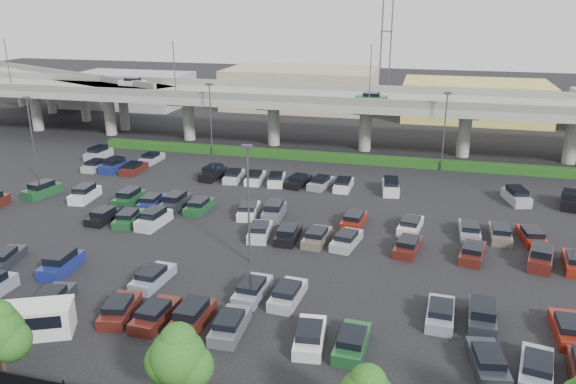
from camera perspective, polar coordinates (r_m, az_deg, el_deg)
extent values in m
plane|color=black|center=(55.49, -1.35, -3.58)|extent=(280.00, 280.00, 0.00)
cube|color=gray|center=(83.70, 4.53, 9.26)|extent=(150.00, 13.00, 1.10)
cube|color=#5E5E59|center=(77.46, 3.75, 9.28)|extent=(150.00, 0.50, 1.00)
cube|color=#5E5E59|center=(89.63, 5.25, 10.56)|extent=(150.00, 0.50, 1.00)
cylinder|color=gray|center=(105.55, -24.22, 7.53)|extent=(1.80, 1.80, 6.70)
cube|color=#5E5E59|center=(105.06, -24.45, 9.21)|extent=(2.60, 9.75, 0.50)
cylinder|color=gray|center=(97.58, -17.66, 7.49)|extent=(1.80, 1.80, 6.70)
cube|color=#5E5E59|center=(97.05, -17.84, 9.31)|extent=(2.60, 9.75, 0.50)
cylinder|color=gray|center=(91.08, -10.06, 7.32)|extent=(1.80, 1.80, 6.70)
cube|color=#5E5E59|center=(90.51, -10.17, 9.28)|extent=(2.60, 9.75, 0.50)
cylinder|color=gray|center=(86.37, -1.47, 6.98)|extent=(1.80, 1.80, 6.70)
cube|color=#5E5E59|center=(85.78, -1.49, 9.04)|extent=(2.60, 9.75, 0.50)
cylinder|color=gray|center=(83.77, 7.85, 6.43)|extent=(1.80, 1.80, 6.70)
cube|color=#5E5E59|center=(83.15, 7.95, 8.55)|extent=(2.60, 9.75, 0.50)
cylinder|color=gray|center=(83.47, 17.48, 5.69)|extent=(1.80, 1.80, 6.70)
cube|color=#5E5E59|center=(82.85, 17.70, 7.80)|extent=(2.60, 9.75, 0.50)
cylinder|color=gray|center=(85.49, 26.89, 4.80)|extent=(1.80, 1.80, 6.70)
cube|color=#5E5E59|center=(84.88, 27.20, 6.86)|extent=(2.60, 9.75, 0.50)
cube|color=silver|center=(97.84, -15.50, 10.62)|extent=(4.40, 1.82, 0.82)
cube|color=black|center=(97.76, -15.53, 10.98)|extent=(2.30, 1.60, 0.50)
cube|color=#1C5028|center=(79.82, 8.48, 9.34)|extent=(4.40, 1.82, 0.82)
cube|color=black|center=(79.72, 8.50, 9.79)|extent=(2.30, 1.60, 0.50)
cylinder|color=#45464A|center=(99.12, -26.57, 11.54)|extent=(0.14, 0.14, 8.00)
cylinder|color=#45464A|center=(83.88, -11.46, 12.11)|extent=(0.14, 0.14, 8.00)
cylinder|color=#45464A|center=(76.25, 8.35, 11.63)|extent=(0.14, 0.14, 8.00)
cube|color=gray|center=(114.27, -21.52, 10.62)|extent=(50.93, 30.13, 1.10)
cube|color=#5E5E59|center=(114.15, -21.58, 11.14)|extent=(47.34, 22.43, 1.00)
cylinder|color=gray|center=(131.50, -25.53, 9.31)|extent=(1.60, 1.60, 6.70)
cylinder|color=gray|center=(120.88, -22.98, 8.95)|extent=(1.60, 1.60, 6.70)
cylinder|color=gray|center=(110.55, -19.96, 8.51)|extent=(1.60, 1.60, 6.70)
cylinder|color=gray|center=(100.58, -16.33, 7.94)|extent=(1.60, 1.60, 6.70)
cube|color=#134213|center=(78.41, 3.53, 3.60)|extent=(66.00, 1.60, 1.10)
cylinder|color=#332316|center=(38.03, -26.89, -15.60)|extent=(0.26, 0.26, 1.96)
sphere|color=#1A4512|center=(36.71, -26.36, -13.39)|extent=(2.39, 2.39, 2.39)
sphere|color=#1A4512|center=(31.41, -11.14, -16.13)|extent=(3.07, 3.07, 3.07)
sphere|color=#1A4512|center=(31.54, -9.77, -17.09)|extent=(2.41, 2.41, 2.41)
sphere|color=#1A4512|center=(31.77, -12.19, -16.48)|extent=(2.41, 2.41, 2.41)
sphere|color=#1A4512|center=(30.99, -11.08, -14.69)|extent=(2.08, 2.08, 2.08)
sphere|color=#1A4512|center=(28.61, 8.12, -18.65)|extent=(1.89, 1.89, 1.89)
cube|color=silver|center=(42.10, -25.56, -11.90)|extent=(7.01, 4.77, 1.95)
cube|color=black|center=(41.88, -25.66, -11.35)|extent=(6.19, 4.44, 0.88)
cube|color=silver|center=(41.59, -25.78, -10.61)|extent=(7.13, 4.89, 0.23)
cube|color=#24282F|center=(45.17, -22.80, -10.16)|extent=(2.53, 4.64, 0.82)
cube|color=black|center=(44.75, -23.05, -9.56)|extent=(1.97, 2.54, 0.50)
cube|color=#4E1A15|center=(42.30, -16.68, -11.46)|extent=(2.58, 4.65, 0.82)
cube|color=black|center=(41.85, -16.90, -10.84)|extent=(1.99, 2.55, 0.50)
cube|color=#4E1A15|center=(41.07, -13.29, -12.12)|extent=(2.06, 4.49, 0.82)
cube|color=black|center=(40.60, -13.49, -11.50)|extent=(1.72, 2.38, 0.50)
cube|color=#4E1A15|center=(39.93, -9.70, -12.64)|extent=(1.95, 4.45, 1.05)
cube|color=black|center=(39.51, -9.77, -11.62)|extent=(1.68, 2.65, 0.65)
cube|color=#585A5F|center=(39.07, -5.89, -13.41)|extent=(1.96, 4.46, 0.82)
cube|color=black|center=(38.58, -6.02, -12.77)|extent=(1.68, 2.35, 0.50)
cube|color=white|center=(37.77, 2.25, -14.57)|extent=(2.26, 4.56, 0.82)
cube|color=black|center=(37.27, 2.19, -13.92)|extent=(1.83, 2.45, 0.50)
cube|color=#1C5028|center=(37.41, 6.52, -15.06)|extent=(2.04, 4.49, 0.82)
cube|color=black|center=(36.90, 6.51, -14.41)|extent=(1.72, 2.38, 0.50)
cube|color=#24282F|center=(37.54, 19.60, -16.05)|extent=(2.47, 4.63, 0.82)
cube|color=black|center=(37.02, 19.73, -15.41)|extent=(1.94, 2.52, 0.50)
cube|color=gray|center=(37.98, 23.88, -16.20)|extent=(2.60, 4.66, 0.82)
cube|color=black|center=(37.47, 24.06, -15.57)|extent=(2.00, 2.56, 0.50)
cube|color=#24282F|center=(53.52, -26.82, -6.16)|extent=(2.66, 4.67, 0.82)
cube|color=black|center=(53.14, -27.05, -5.62)|extent=(2.03, 2.57, 0.50)
cube|color=navy|center=(50.17, -22.02, -6.94)|extent=(2.01, 4.47, 1.05)
cube|color=black|center=(49.84, -22.13, -6.09)|extent=(1.71, 2.67, 0.65)
cube|color=gray|center=(46.08, -13.55, -8.53)|extent=(2.13, 4.52, 0.82)
cube|color=black|center=(45.64, -13.72, -7.93)|extent=(1.76, 2.41, 0.50)
cube|color=gray|center=(43.13, -3.61, -10.00)|extent=(2.06, 4.49, 0.82)
cube|color=black|center=(42.66, -3.71, -9.38)|extent=(1.73, 2.38, 0.50)
cube|color=#A5A5AA|center=(42.46, -0.01, -10.46)|extent=(2.16, 4.53, 0.82)
cube|color=black|center=(41.98, -0.08, -9.84)|extent=(1.78, 2.42, 0.50)
cube|color=gray|center=(41.52, 15.21, -11.93)|extent=(2.05, 4.49, 0.82)
cube|color=black|center=(41.04, 15.28, -11.31)|extent=(1.72, 2.38, 0.50)
cube|color=#24282F|center=(41.69, 19.07, -12.03)|extent=(2.04, 4.49, 1.05)
cube|color=black|center=(41.28, 19.20, -11.05)|extent=(1.73, 2.68, 0.65)
cube|color=maroon|center=(42.71, 26.58, -12.49)|extent=(1.85, 4.41, 0.82)
cube|color=black|center=(42.24, 26.76, -11.89)|extent=(1.62, 2.31, 0.50)
cube|color=black|center=(59.96, -18.13, -2.38)|extent=(2.06, 4.49, 0.82)
cube|color=black|center=(59.59, -18.29, -1.88)|extent=(1.73, 2.39, 0.50)
cube|color=#1C5028|center=(58.58, -15.85, -2.65)|extent=(2.33, 4.59, 0.82)
cube|color=black|center=(58.20, -16.00, -2.14)|extent=(1.86, 2.47, 0.50)
cube|color=silver|center=(57.26, -13.46, -2.82)|extent=(2.18, 4.54, 1.05)
cube|color=black|center=(56.97, -13.52, -2.06)|extent=(1.81, 2.72, 0.65)
cube|color=silver|center=(53.32, -2.85, -4.09)|extent=(2.35, 4.59, 0.82)
cube|color=black|center=(52.90, -2.93, -3.55)|extent=(1.87, 2.48, 0.50)
cube|color=black|center=(52.63, 0.02, -4.38)|extent=(1.90, 4.43, 0.82)
cube|color=black|center=(52.21, -0.03, -3.83)|extent=(1.64, 2.33, 0.50)
cube|color=#685D51|center=(52.08, 2.97, -4.67)|extent=(2.21, 4.55, 0.82)
cube|color=black|center=(51.65, 2.93, -4.12)|extent=(1.80, 2.43, 0.50)
cube|color=#A5A5AA|center=(51.67, 5.97, -4.95)|extent=(2.58, 4.66, 0.82)
cube|color=black|center=(51.24, 5.96, -4.40)|extent=(1.99, 2.55, 0.50)
cube|color=#4E1A15|center=(51.29, 12.08, -5.48)|extent=(2.52, 4.64, 0.82)
cube|color=black|center=(50.86, 12.12, -4.92)|extent=(1.96, 2.53, 0.50)
cube|color=#4E1A15|center=(51.50, 18.22, -5.95)|extent=(2.59, 4.66, 0.82)
cube|color=black|center=(51.07, 18.30, -5.40)|extent=(1.99, 2.55, 0.50)
cube|color=#4E1A15|center=(52.24, 24.27, -6.22)|extent=(2.72, 4.69, 1.05)
cube|color=black|center=(51.92, 24.39, -5.40)|extent=(2.12, 2.88, 0.65)
cube|color=maroon|center=(52.89, 27.19, -6.50)|extent=(2.23, 4.55, 0.82)
cube|color=#1C5028|center=(69.92, -23.68, 0.05)|extent=(2.64, 4.67, 1.05)
cube|color=black|center=(69.68, -23.77, 0.69)|extent=(2.08, 2.86, 0.65)
cube|color=white|center=(66.75, -19.93, -0.32)|extent=(2.18, 4.54, 1.05)
cube|color=black|center=(66.50, -20.01, 0.35)|extent=(1.81, 2.73, 0.65)
cube|color=#1C5028|center=(63.91, -15.82, -0.73)|extent=(1.92, 4.44, 1.05)
cube|color=black|center=(63.65, -15.89, -0.03)|extent=(1.66, 2.64, 0.65)
cube|color=navy|center=(62.66, -13.62, -1.04)|extent=(2.09, 4.50, 0.82)
cube|color=black|center=(62.28, -13.75, -0.56)|extent=(1.74, 2.40, 0.50)
cube|color=#24282F|center=(61.42, -11.35, -1.16)|extent=(1.96, 4.46, 1.05)
cube|color=black|center=(61.15, -11.40, -0.44)|extent=(1.68, 2.65, 0.65)
cube|color=#1C5028|center=(60.37, -8.98, -1.49)|extent=(1.98, 4.46, 0.82)
cube|color=black|center=(59.98, -9.09, -0.99)|extent=(1.69, 2.36, 0.50)
cube|color=white|center=(58.51, -4.01, -1.97)|extent=(2.42, 4.61, 0.82)
cube|color=black|center=(58.12, -4.08, -1.46)|extent=(1.91, 2.50, 0.50)
cube|color=#585A5F|center=(57.72, -1.41, -2.11)|extent=(2.07, 4.50, 1.05)
cube|color=black|center=(57.43, -1.42, -1.34)|extent=(1.75, 2.69, 0.65)
cube|color=maroon|center=(56.25, 6.72, -2.94)|extent=(2.33, 4.58, 0.82)
cube|color=black|center=(55.83, 6.72, -2.42)|extent=(1.86, 2.47, 0.50)
cube|color=white|center=(55.90, 12.32, -3.41)|extent=(2.48, 4.63, 0.82)
cube|color=black|center=(55.48, 12.36, -2.88)|extent=(1.94, 2.52, 0.50)
cube|color=gray|center=(56.09, 17.94, -3.85)|extent=(1.89, 4.43, 0.82)
cube|color=black|center=(55.67, 18.02, -3.32)|extent=(1.64, 2.32, 0.50)
cube|color=#685D51|center=(56.38, 20.73, -4.05)|extent=(1.84, 4.41, 0.82)
cube|color=black|center=(55.97, 20.82, -3.53)|extent=(1.61, 2.31, 0.50)
cube|color=maroon|center=(56.81, 23.48, -4.24)|extent=(2.40, 4.61, 0.82)
cube|color=black|center=(56.40, 23.59, -3.73)|extent=(1.90, 2.50, 0.50)
cube|color=#A5A5AA|center=(78.46, -18.90, 2.50)|extent=(1.86, 4.42, 0.82)
cube|color=black|center=(78.13, -19.03, 2.90)|extent=(1.62, 2.32, 0.50)
cube|color=navy|center=(76.99, -17.19, 2.46)|extent=(2.55, 4.65, 1.05)
cube|color=black|center=(76.77, -17.24, 3.05)|extent=(2.02, 2.84, 0.65)
cube|color=#4E1A15|center=(75.65, -15.39, 2.26)|extent=(1.94, 4.45, 0.82)
cube|color=black|center=(75.31, -15.50, 2.68)|extent=(1.66, 2.34, 0.50)
cube|color=black|center=(70.95, -7.61, 1.79)|extent=(2.38, 4.60, 1.05)
cube|color=black|center=(70.72, -7.64, 2.43)|extent=(1.93, 2.79, 0.65)
cube|color=silver|center=(70.05, -5.51, 1.55)|extent=(2.20, 4.54, 0.82)
cube|color=black|center=(69.68, -5.58, 1.99)|extent=(1.80, 2.43, 0.50)
cube|color=white|center=(69.20, -3.37, 1.38)|extent=(2.19, 4.54, 0.82)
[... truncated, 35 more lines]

